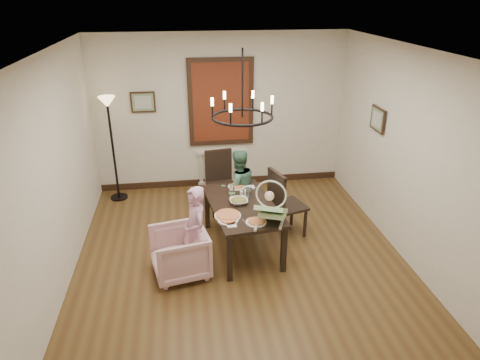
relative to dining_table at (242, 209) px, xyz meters
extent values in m
cube|color=brown|center=(-0.06, -0.26, -0.63)|extent=(4.50, 5.00, 0.01)
cube|color=white|center=(-0.06, -0.26, 2.17)|extent=(4.50, 5.00, 0.01)
cube|color=silver|center=(-0.06, 2.24, 0.77)|extent=(4.50, 0.01, 2.80)
cube|color=silver|center=(-2.31, -0.26, 0.77)|extent=(0.01, 5.00, 2.80)
cube|color=silver|center=(2.19, -0.26, 0.77)|extent=(0.01, 5.00, 2.80)
cube|color=black|center=(0.00, 0.00, 0.06)|extent=(1.05, 1.61, 0.05)
cube|color=black|center=(-0.27, -0.74, -0.30)|extent=(0.07, 0.07, 0.66)
cube|color=black|center=(-0.46, 0.64, -0.30)|extent=(0.07, 0.07, 0.66)
cube|color=black|center=(0.46, -0.64, -0.30)|extent=(0.07, 0.07, 0.66)
cube|color=black|center=(0.27, 0.74, -0.30)|extent=(0.07, 0.07, 0.66)
imported|color=beige|center=(-0.89, -0.51, -0.30)|extent=(0.83, 0.81, 0.64)
imported|color=#CF92B6|center=(-0.67, -0.50, -0.11)|extent=(0.34, 0.42, 1.02)
imported|color=#487A5F|center=(0.04, 0.72, -0.11)|extent=(0.59, 0.51, 1.03)
imported|color=white|center=(-0.05, 0.02, 0.12)|extent=(0.31, 0.31, 0.08)
cylinder|color=tan|center=(-0.24, -0.33, 0.10)|extent=(0.35, 0.35, 0.04)
cylinder|color=silver|center=(0.14, 0.20, 0.15)|extent=(0.07, 0.07, 0.13)
cube|color=brown|center=(-0.06, 2.20, 0.97)|extent=(1.00, 0.03, 1.40)
cube|color=black|center=(-1.41, 2.21, 1.02)|extent=(0.42, 0.03, 0.36)
cube|color=black|center=(2.15, 0.64, 1.02)|extent=(0.03, 0.42, 0.36)
torus|color=black|center=(0.00, 0.00, 1.32)|extent=(0.80, 0.80, 0.04)
camera|label=1|loc=(-0.77, -5.23, 2.82)|focal=32.00mm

